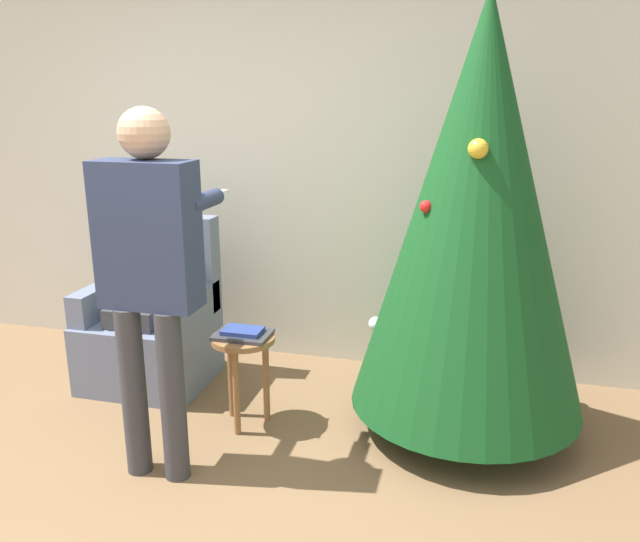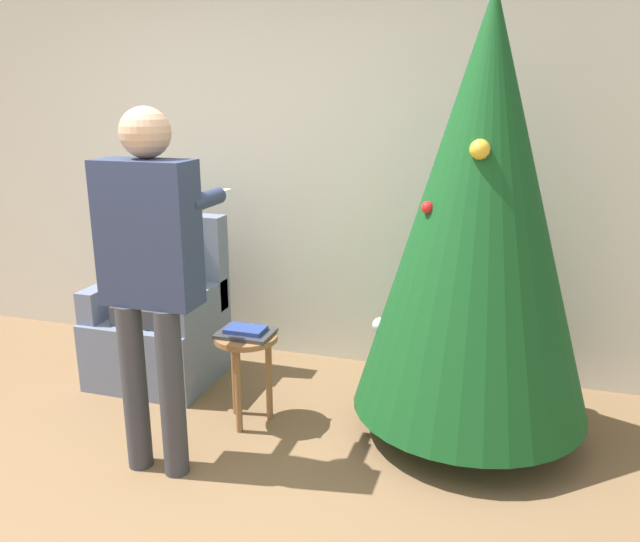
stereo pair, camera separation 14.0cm
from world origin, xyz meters
name	(u,v)px [view 1 (the left image)]	position (x,y,z in m)	size (l,w,h in m)	color
wall_back	(268,162)	(0.00, 2.23, 1.35)	(8.00, 0.06, 2.70)	beige
christmas_tree	(476,210)	(1.37, 1.46, 1.22)	(1.23, 1.23, 2.29)	brown
armchair	(152,327)	(-0.58, 1.59, 0.36)	(0.74, 0.64, 1.05)	slate
person_seated	(146,279)	(-0.58, 1.56, 0.69)	(0.36, 0.46, 1.25)	#38383D
person_standing	(149,262)	(-0.04, 0.70, 1.05)	(0.46, 0.57, 1.74)	#38383D
side_stool	(244,354)	(0.19, 1.20, 0.42)	(0.35, 0.35, 0.52)	olive
laptop	(243,335)	(0.19, 1.20, 0.53)	(0.30, 0.22, 0.02)	#38383D
book	(243,331)	(0.19, 1.20, 0.55)	(0.21, 0.14, 0.02)	navy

